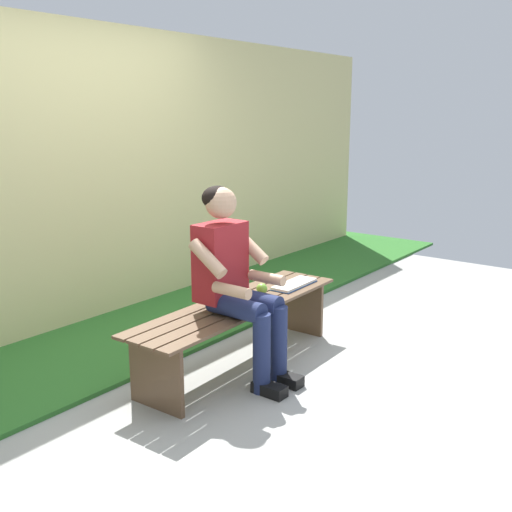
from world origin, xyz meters
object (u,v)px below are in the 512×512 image
object	(u,v)px
person_seated	(235,276)
apple	(261,289)
book_open	(294,284)
bench_near	(238,317)

from	to	relation	value
person_seated	apple	xyz separation A→B (m)	(-0.42, -0.10, -0.20)
apple	book_open	xyz separation A→B (m)	(-0.31, 0.07, -0.03)
bench_near	book_open	size ratio (longest dim) A/B	4.39
person_seated	book_open	world-z (taller)	person_seated
bench_near	person_seated	distance (m)	0.39
book_open	bench_near	bearing A→B (deg)	-8.04
book_open	person_seated	bearing A→B (deg)	1.08
bench_near	person_seated	size ratio (longest dim) A/B	1.47
person_seated	book_open	distance (m)	0.77
person_seated	book_open	bearing A→B (deg)	-177.30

